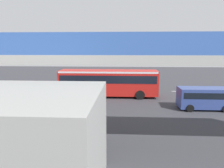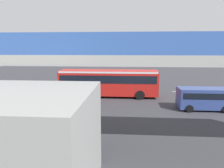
% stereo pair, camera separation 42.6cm
% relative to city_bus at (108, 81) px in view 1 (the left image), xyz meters
% --- Properties ---
extents(ground, '(80.00, 80.00, 0.00)m').
position_rel_city_bus_xyz_m(ground, '(-1.29, -0.37, -1.88)').
color(ground, '#38383D').
extents(city_bus, '(11.54, 2.85, 3.15)m').
position_rel_city_bus_xyz_m(city_bus, '(0.00, 0.00, 0.00)').
color(city_bus, red).
rests_on(city_bus, ground).
extents(parked_van, '(4.80, 2.17, 2.05)m').
position_rel_city_bus_xyz_m(parked_van, '(-9.44, 4.66, -0.70)').
color(parked_van, '#33478C').
rests_on(parked_van, ground).
extents(traffic_sign, '(0.08, 0.60, 2.80)m').
position_rel_city_bus_xyz_m(traffic_sign, '(-3.34, -3.67, 0.01)').
color(traffic_sign, slate).
rests_on(traffic_sign, ground).
extents(lane_dash_leftmost, '(2.00, 0.20, 0.01)m').
position_rel_city_bus_xyz_m(lane_dash_leftmost, '(-9.29, -3.40, -1.88)').
color(lane_dash_leftmost, silver).
rests_on(lane_dash_leftmost, ground).
extents(lane_dash_left, '(2.00, 0.20, 0.01)m').
position_rel_city_bus_xyz_m(lane_dash_left, '(-5.29, -3.40, -1.88)').
color(lane_dash_left, silver).
rests_on(lane_dash_left, ground).
extents(lane_dash_centre, '(2.00, 0.20, 0.01)m').
position_rel_city_bus_xyz_m(lane_dash_centre, '(-1.29, -3.40, -1.88)').
color(lane_dash_centre, silver).
rests_on(lane_dash_centre, ground).
extents(lane_dash_right, '(2.00, 0.20, 0.01)m').
position_rel_city_bus_xyz_m(lane_dash_right, '(2.71, -3.40, -1.88)').
color(lane_dash_right, silver).
rests_on(lane_dash_right, ground).
extents(lane_dash_rightmost, '(2.00, 0.20, 0.01)m').
position_rel_city_bus_xyz_m(lane_dash_rightmost, '(6.71, -3.40, -1.88)').
color(lane_dash_rightmost, silver).
rests_on(lane_dash_rightmost, ground).
extents(pedestrian_overpass, '(25.26, 2.60, 6.47)m').
position_rel_city_bus_xyz_m(pedestrian_overpass, '(-1.29, 12.60, 2.84)').
color(pedestrian_overpass, '#9E9E99').
rests_on(pedestrian_overpass, ground).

